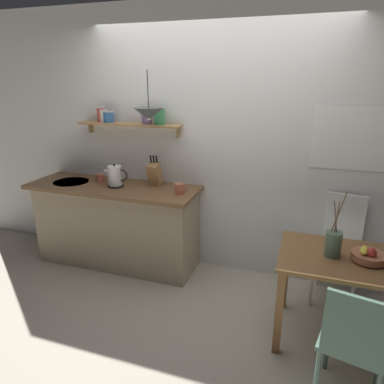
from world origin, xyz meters
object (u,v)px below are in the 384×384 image
Objects in this scene: dining_chair_near at (354,341)px; fruit_bowl at (368,256)px; twig_vase at (333,244)px; coffee_mug_spare at (179,189)px; electric_kettle at (115,176)px; coffee_mug_by_sink at (101,178)px; knife_block at (154,173)px; dining_chair_far at (340,244)px; dining_table at (350,272)px; pendant_lamp at (149,114)px.

dining_chair_near is 3.65× the size of fruit_bowl.
twig_vase reaches higher than coffee_mug_spare.
dining_chair_near is 3.43× the size of electric_kettle.
fruit_bowl is 2.02× the size of coffee_mug_by_sink.
coffee_mug_spare is at bearing -27.95° from knife_block.
dining_chair_near is 1.27m from dining_chair_far.
knife_block is at bearing 161.17° from fruit_bowl.
twig_vase is at bearing -176.13° from dining_table.
electric_kettle is 0.72m from coffee_mug_spare.
electric_kettle reaches higher than fruit_bowl.
coffee_mug_by_sink is 1.00m from pendant_lamp.
dining_table is at bearing 88.57° from dining_chair_near.
pendant_lamp is (-1.79, -0.20, 1.14)m from dining_chair_far.
dining_chair_far is at bearing 90.64° from dining_chair_near.
coffee_mug_by_sink is at bearing -173.02° from knife_block.
dining_table is 1.65m from coffee_mug_spare.
coffee_mug_spare is (0.35, -0.18, -0.08)m from knife_block.
dining_chair_near is 2.40m from pendant_lamp.
dining_table is 2.05m from knife_block.
fruit_bowl is at bearing -13.07° from coffee_mug_by_sink.
coffee_mug_spare is at bearing -173.88° from dining_chair_far.
fruit_bowl is at bearing -6.59° from dining_table.
dining_chair_far is at bearing 1.22° from coffee_mug_by_sink.
twig_vase reaches higher than dining_table.
coffee_mug_spare is (0.71, -0.01, -0.06)m from electric_kettle.
dining_table is 2.59m from coffee_mug_by_sink.
coffee_mug_spare is 0.76m from pendant_lamp.
dining_chair_far is 0.71m from fruit_bowl.
knife_block reaches higher than coffee_mug_by_sink.
coffee_mug_by_sink is (-0.61, -0.07, -0.08)m from knife_block.
pendant_lamp reaches higher than knife_block.
knife_block is (-1.87, 1.29, 0.55)m from dining_chair_near.
coffee_mug_by_sink is at bearing 166.69° from dining_table.
pendant_lamp is (0.07, -0.22, 0.63)m from knife_block.
twig_vase is 3.95× the size of coffee_mug_spare.
coffee_mug_spare is (-1.52, 1.10, 0.47)m from dining_chair_near.
coffee_mug_by_sink is (-2.47, -0.05, 0.42)m from dining_chair_far.
electric_kettle is 0.40m from knife_block.
pendant_lamp is at bearing 166.38° from dining_table.
dining_chair_near is 1.96× the size of pendant_lamp.
dining_table is at bearing -13.62° from pendant_lamp.
electric_kettle is at bearing -176.21° from dining_chair_far.
dining_chair_far is 3.05× the size of knife_block.
twig_vase reaches higher than dining_chair_far.
dining_table is 0.19m from fruit_bowl.
coffee_mug_spare is at bearing -1.17° from electric_kettle.
electric_kettle is (-2.25, 0.50, 0.41)m from dining_table.
pendant_lamp is (-1.92, 0.45, 0.90)m from fruit_bowl.
dining_chair_near is 1.94m from coffee_mug_spare.
pendant_lamp is (0.68, -0.15, 0.72)m from coffee_mug_by_sink.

